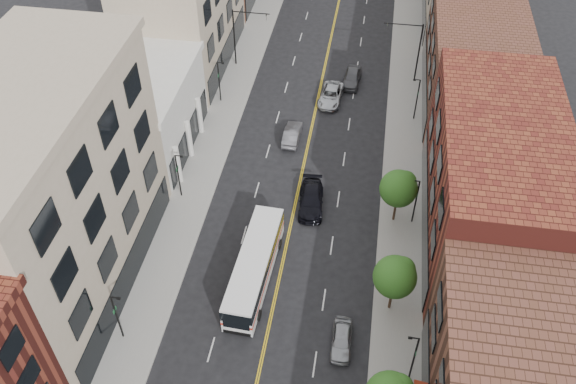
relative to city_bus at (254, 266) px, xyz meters
The scene contains 22 objects.
sidewalk_left 21.40m from the city_bus, 112.02° to the left, with size 4.00×110.00×0.15m, color gray.
sidewalk_right 23.20m from the city_bus, 58.76° to the left, with size 4.00×110.00×0.15m, color gray.
bldg_l_tanoffice 16.82m from the city_bus, behind, with size 10.00×22.00×18.00m, color tan.
bldg_l_white 21.89m from the city_bus, 133.54° to the left, with size 10.00×14.00×8.00m, color silver.
bldg_r_mid 21.36m from the city_bus, 24.81° to the left, with size 10.00×22.00×12.00m, color #5A1E17.
bldg_r_far_a 35.48m from the city_bus, 57.46° to the left, with size 10.00×20.00×10.00m, color brown.
tree_r_2 11.70m from the city_bus, ahead, with size 3.40×3.40×5.59m.
tree_r_3 14.62m from the city_bus, 37.86° to the left, with size 3.40×3.40×5.59m.
lamp_l_1 11.57m from the city_bus, 141.12° to the right, with size 0.81×0.55×5.05m.
lamp_l_2 12.60m from the city_bus, 135.55° to the left, with size 0.81×0.55×5.05m.
lamp_l_3 26.38m from the city_bus, 109.86° to the left, with size 0.81×0.55×5.05m.
lamp_r_1 14.88m from the city_bus, 29.13° to the right, with size 0.81×0.55×5.05m.
lamp_r_2 15.70m from the city_bus, 34.14° to the left, with size 0.81×0.55×5.05m.
lamp_r_3 27.99m from the city_bus, 62.41° to the left, with size 0.81×0.55×5.05m.
signal_mast_left 33.93m from the city_bus, 104.15° to the left, with size 4.49×0.18×7.20m.
signal_mast_right 35.12m from the city_bus, 69.48° to the left, with size 4.49×0.18×7.20m.
city_bus is the anchor object (origin of this frame).
car_parked_far 9.44m from the city_bus, 33.74° to the right, with size 1.61×4.01×1.37m, color #94969B.
car_lane_behind 19.16m from the city_bus, 89.40° to the left, with size 1.58×4.53×1.49m, color #535359.
car_lane_a 10.13m from the city_bus, 69.69° to the left, with size 2.25×5.54×1.61m, color black.
car_lane_b 27.17m from the city_bus, 82.59° to the left, with size 2.48×5.37×1.49m, color #B2B5BA.
car_lane_c 31.39m from the city_bus, 79.74° to the left, with size 1.92×4.76×1.62m, color #48494D.
Camera 1 is at (5.84, -16.16, 40.88)m, focal length 38.00 mm.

